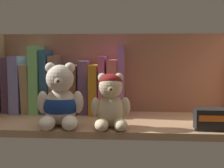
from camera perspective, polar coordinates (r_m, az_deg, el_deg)
shelf_board at (r=99.22cm, az=-0.32°, el=-7.06°), size 79.09×30.17×2.00cm
shelf_back_panel at (r=112.72cm, az=0.35°, el=1.52°), size 81.49×1.20×29.43cm
book_0 at (r=117.64cm, az=-17.88°, el=-0.12°), size 3.00×9.23×19.14cm
book_1 at (r=116.32cm, az=-16.29°, el=-0.02°), size 3.35×12.83×19.60cm
book_2 at (r=115.28cm, az=-14.63°, el=-0.76°), size 3.50×11.43×16.74cm
book_3 at (r=113.93cm, az=-13.10°, el=0.83°), size 2.93×13.50×23.09cm
book_4 at (r=113.07cm, az=-11.57°, el=0.47°), size 2.99×10.54×21.74cm
book_5 at (r=112.33cm, az=-10.02°, el=-0.02°), size 2.96×11.13×19.80cm
book_6 at (r=111.68cm, az=-8.24°, el=-0.89°), size 3.40×9.89×16.43cm
book_7 at (r=110.99cm, az=-6.58°, el=-0.85°), size 2.37×12.65×16.66cm
book_8 at (r=110.33cm, az=-4.91°, el=-0.52°), size 3.37×10.10×18.04cm
book_9 at (r=109.88cm, az=-3.08°, el=-0.86°), size 2.91×13.97×16.78cm
book_10 at (r=109.37cm, az=-1.56°, el=-0.12°), size 2.14×14.64×19.68cm
book_11 at (r=109.15cm, az=0.05°, el=-0.45°), size 3.20×14.73×18.48cm
book_12 at (r=108.74cm, az=1.64°, el=0.78°), size 2.04×11.49×23.20cm
teddy_bear_larger at (r=90.83cm, az=-9.28°, el=-3.12°), size 13.35×14.11×18.10cm
teddy_bear_smaller at (r=87.90cm, az=-0.25°, el=-3.26°), size 11.24×11.55×15.24cm
small_product_box at (r=90.53cm, az=17.20°, el=-6.06°), size 8.09×5.42×5.73cm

